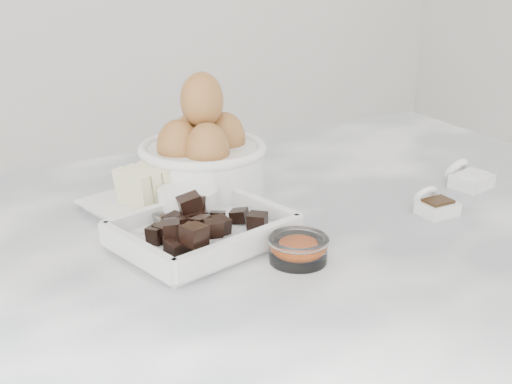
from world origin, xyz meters
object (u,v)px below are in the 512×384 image
Objects in this scene: honey_bowl at (178,222)px; zest_bowl at (298,248)px; sugar_ramekin at (188,204)px; butter_plate at (151,194)px; egg_bowl at (202,155)px; chocolate_dish at (203,226)px; salt_spoon at (468,177)px; vanilla_spoon at (435,205)px.

zest_bowl is (0.09, -0.15, 0.00)m from honey_bowl.
sugar_ramekin reaches higher than honey_bowl.
egg_bowl reaches higher than butter_plate.
butter_plate is at bearing 97.45° from chocolate_dish.
sugar_ramekin is 0.04m from honey_bowl.
zest_bowl is (0.10, -0.23, -0.01)m from butter_plate.
butter_plate is 2.49× the size of salt_spoon.
butter_plate reaches higher than sugar_ramekin.
butter_plate is 0.25m from zest_bowl.
honey_bowl is 0.17m from zest_bowl.
egg_bowl is at bearing 90.87° from zest_bowl.
zest_bowl is at bearing -57.84° from honey_bowl.
sugar_ramekin reaches higher than salt_spoon.
vanilla_spoon is at bearing -10.49° from chocolate_dish.
vanilla_spoon is at bearing 9.31° from zest_bowl.
chocolate_dish is 0.07m from sugar_ramekin.
salt_spoon is (0.12, 0.06, 0.00)m from vanilla_spoon.
butter_plate is at bearing -162.15° from egg_bowl.
honey_bowl is (-0.09, -0.12, -0.04)m from egg_bowl.
chocolate_dish is 3.02× the size of sugar_ramekin.
egg_bowl reaches higher than chocolate_dish.
zest_bowl is at bearing -68.36° from sugar_ramekin.
sugar_ramekin is at bearing 170.63° from salt_spoon.
egg_bowl is at bearing 52.94° from honey_bowl.
salt_spoon is at bearing -16.31° from butter_plate.
sugar_ramekin is at bearing 111.64° from zest_bowl.
butter_plate is (-0.02, 0.13, 0.00)m from chocolate_dish.
sugar_ramekin is 0.34m from vanilla_spoon.
chocolate_dish is 0.33m from vanilla_spoon.
salt_spoon is at bearing 26.74° from vanilla_spoon.
egg_bowl reaches higher than vanilla_spoon.
chocolate_dish reaches higher than salt_spoon.
chocolate_dish is at bearing -73.36° from honey_bowl.
zest_bowl is 0.25m from vanilla_spoon.
sugar_ramekin is at bearing 81.55° from chocolate_dish.
butter_plate is 3.19× the size of vanilla_spoon.
zest_bowl is (0.00, -0.26, -0.04)m from egg_bowl.
sugar_ramekin is (0.03, -0.06, 0.00)m from butter_plate.
zest_bowl is at bearing -67.74° from butter_plate.
salt_spoon is at bearing -5.89° from honey_bowl.
sugar_ramekin is at bearing -124.50° from egg_bowl.
chocolate_dish is at bearing 128.05° from zest_bowl.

